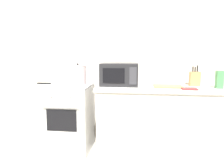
{
  "coord_description": "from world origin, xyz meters",
  "views": [
    {
      "loc": [
        0.59,
        -2.17,
        1.35
      ],
      "look_at": [
        0.25,
        0.6,
        1.0
      ],
      "focal_mm": 33.92,
      "sensor_mm": 36.0,
      "label": 1
    }
  ],
  "objects": [
    {
      "name": "cutting_board",
      "position": [
        0.98,
        0.6,
        0.93
      ],
      "size": [
        0.36,
        0.26,
        0.02
      ],
      "primitive_type": "cube",
      "color": "tan",
      "rests_on": "countertop_right"
    },
    {
      "name": "oven_mitt",
      "position": [
        1.21,
        0.44,
        0.93
      ],
      "size": [
        0.18,
        0.14,
        0.02
      ],
      "primitive_type": "cube",
      "color": "#993333",
      "rests_on": "countertop_right"
    },
    {
      "name": "countertop_right",
      "position": [
        0.9,
        0.62,
        0.9
      ],
      "size": [
        1.7,
        0.6,
        0.04
      ],
      "primitive_type": "cube",
      "color": "beige",
      "rests_on": "lower_cabinet_right"
    },
    {
      "name": "frying_pan",
      "position": [
        -0.44,
        0.49,
        0.95
      ],
      "size": [
        0.42,
        0.22,
        0.05
      ],
      "color": "beige",
      "rests_on": "stove"
    },
    {
      "name": "stove",
      "position": [
        -0.35,
        0.6,
        0.46
      ],
      "size": [
        0.6,
        0.64,
        0.92
      ],
      "color": "white",
      "rests_on": "ground_plane"
    },
    {
      "name": "stock_pot",
      "position": [
        -0.24,
        0.67,
        1.05
      ],
      "size": [
        0.32,
        0.23,
        0.3
      ],
      "color": "beige",
      "rests_on": "stove"
    },
    {
      "name": "back_wall",
      "position": [
        0.3,
        0.97,
        1.25
      ],
      "size": [
        4.4,
        0.1,
        2.5
      ],
      "primitive_type": "cube",
      "color": "silver",
      "rests_on": "ground_plane"
    },
    {
      "name": "lower_cabinet_right",
      "position": [
        0.9,
        0.62,
        0.44
      ],
      "size": [
        1.64,
        0.56,
        0.88
      ],
      "primitive_type": "cube",
      "color": "beige",
      "rests_on": "ground_plane"
    },
    {
      "name": "pasta_box",
      "position": [
        1.59,
        0.57,
        1.03
      ],
      "size": [
        0.08,
        0.08,
        0.22
      ],
      "primitive_type": "cube",
      "color": "#4C9356",
      "rests_on": "countertop_right"
    },
    {
      "name": "microwave",
      "position": [
        0.34,
        0.68,
        1.07
      ],
      "size": [
        0.5,
        0.37,
        0.3
      ],
      "color": "#232326",
      "rests_on": "countertop_right"
    },
    {
      "name": "knife_block",
      "position": [
        1.34,
        0.74,
        1.02
      ],
      "size": [
        0.13,
        0.1,
        0.28
      ],
      "color": "tan",
      "rests_on": "countertop_right"
    }
  ]
}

